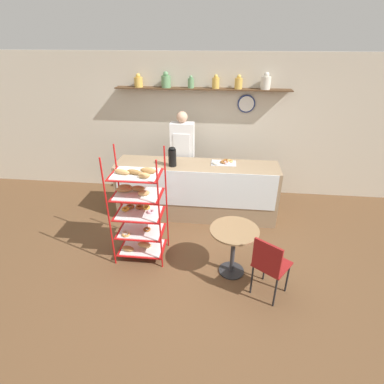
% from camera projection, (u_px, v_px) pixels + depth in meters
% --- Properties ---
extents(ground_plane, '(14.00, 14.00, 0.00)m').
position_uv_depth(ground_plane, '(189.00, 253.00, 4.58)').
color(ground_plane, brown).
extents(back_wall, '(10.00, 0.30, 2.70)m').
position_uv_depth(back_wall, '(202.00, 126.00, 5.85)').
color(back_wall, beige).
rests_on(back_wall, ground_plane).
extents(display_counter, '(2.79, 0.64, 1.00)m').
position_uv_depth(display_counter, '(196.00, 190.00, 5.32)').
color(display_counter, '#937A5B').
rests_on(display_counter, ground_plane).
extents(pastry_rack, '(0.72, 0.52, 1.65)m').
position_uv_depth(pastry_rack, '(138.00, 209.00, 4.19)').
color(pastry_rack, '#B71414').
rests_on(pastry_rack, ground_plane).
extents(person_worker, '(0.42, 0.23, 1.77)m').
position_uv_depth(person_worker, '(183.00, 155.00, 5.56)').
color(person_worker, '#282833').
rests_on(person_worker, ground_plane).
extents(cafe_table, '(0.65, 0.65, 0.72)m').
position_uv_depth(cafe_table, '(234.00, 241.00, 3.98)').
color(cafe_table, '#262628').
rests_on(cafe_table, ground_plane).
extents(cafe_chair, '(0.53, 0.53, 0.88)m').
position_uv_depth(cafe_chair, '(269.00, 263.00, 3.58)').
color(cafe_chair, black).
rests_on(cafe_chair, ground_plane).
extents(coffee_carafe, '(0.13, 0.13, 0.33)m').
position_uv_depth(coffee_carafe, '(172.00, 157.00, 4.96)').
color(coffee_carafe, black).
rests_on(coffee_carafe, display_counter).
extents(donut_tray_counter, '(0.42, 0.26, 0.05)m').
position_uv_depth(donut_tray_counter, '(224.00, 162.00, 5.12)').
color(donut_tray_counter, silver).
rests_on(donut_tray_counter, display_counter).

